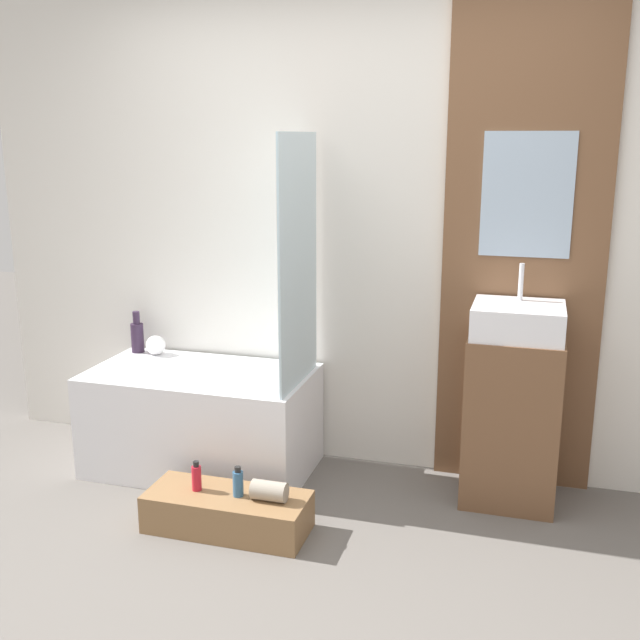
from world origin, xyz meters
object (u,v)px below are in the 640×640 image
object	(u,v)px
bathtub	(202,420)
sink	(518,320)
bottle_soap_secondary	(238,483)
vase_tall_dark	(137,336)
bottle_soap_primary	(197,477)
vase_round_light	(156,345)
wooden_step_bench	(228,512)

from	to	relation	value
bathtub	sink	size ratio (longest dim) A/B	2.78
bathtub	bottle_soap_secondary	size ratio (longest dim) A/B	8.25
sink	bottle_soap_secondary	size ratio (longest dim) A/B	2.97
vase_tall_dark	bottle_soap_primary	world-z (taller)	vase_tall_dark
bathtub	vase_round_light	bearing A→B (deg)	149.71
vase_tall_dark	vase_round_light	bearing A→B (deg)	-8.73
bathtub	bottle_soap_primary	xyz separation A→B (m)	(0.24, -0.57, -0.04)
sink	bottle_soap_primary	distance (m)	1.67
wooden_step_bench	vase_tall_dark	xyz separation A→B (m)	(-0.89, 0.81, 0.56)
wooden_step_bench	bottle_soap_secondary	xyz separation A→B (m)	(0.06, 0.00, 0.15)
wooden_step_bench	bottle_soap_secondary	bearing A→B (deg)	0.00
vase_tall_dark	bottle_soap_primary	size ratio (longest dim) A/B	1.68
vase_round_light	bathtub	bearing A→B (deg)	-30.29
bathtub	sink	xyz separation A→B (m)	(1.60, 0.10, 0.64)
vase_tall_dark	vase_round_light	xyz separation A→B (m)	(0.13, -0.02, -0.04)
wooden_step_bench	bottle_soap_secondary	world-z (taller)	bottle_soap_secondary
bathtub	vase_round_light	distance (m)	0.54
wooden_step_bench	vase_tall_dark	size ratio (longest dim) A/B	3.12
sink	wooden_step_bench	bearing A→B (deg)	-150.92
vase_tall_dark	vase_round_light	distance (m)	0.13
bathtub	bottle_soap_secondary	xyz separation A→B (m)	(0.44, -0.57, -0.04)
bottle_soap_primary	bottle_soap_secondary	world-z (taller)	same
bathtub	bottle_soap_primary	world-z (taller)	bathtub
sink	vase_round_light	size ratio (longest dim) A/B	3.81
vase_tall_dark	bottle_soap_secondary	distance (m)	1.31
sink	vase_round_light	xyz separation A→B (m)	(-1.98, 0.12, -0.31)
wooden_step_bench	sink	distance (m)	1.62
sink	vase_tall_dark	bearing A→B (deg)	176.35
vase_round_light	vase_tall_dark	bearing A→B (deg)	171.27
vase_tall_dark	bottle_soap_secondary	size ratio (longest dim) A/B	1.68
bathtub	sink	world-z (taller)	sink
vase_tall_dark	vase_round_light	size ratio (longest dim) A/B	2.15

